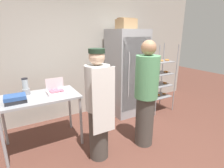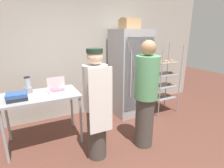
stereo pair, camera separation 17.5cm
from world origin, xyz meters
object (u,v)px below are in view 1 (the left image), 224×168
at_px(baking_rack, 160,78).
at_px(donut_box, 56,91).
at_px(blender_pitcher, 26,87).
at_px(person_baker, 98,105).
at_px(cardboard_storage_box, 126,24).
at_px(refrigerator, 127,73).
at_px(person_customer, 146,95).
at_px(binder_stack, 15,99).

xyz_separation_m(baking_rack, donut_box, (-2.47, -0.11, 0.13)).
xyz_separation_m(blender_pitcher, person_baker, (0.85, -0.95, -0.14)).
distance_m(donut_box, blender_pitcher, 0.49).
bearing_deg(baking_rack, cardboard_storage_box, 157.64).
relative_size(baking_rack, person_baker, 0.97).
distance_m(refrigerator, person_baker, 1.75).
bearing_deg(refrigerator, person_customer, -110.84).
xyz_separation_m(baking_rack, blender_pitcher, (-2.91, 0.10, 0.21)).
height_order(baking_rack, person_customer, person_customer).
xyz_separation_m(donut_box, person_baker, (0.42, -0.73, -0.07)).
height_order(blender_pitcher, binder_stack, blender_pitcher).
relative_size(binder_stack, person_baker, 0.18).
xyz_separation_m(baking_rack, binder_stack, (-3.08, -0.19, 0.14)).
distance_m(baking_rack, binder_stack, 3.09).
bearing_deg(baking_rack, person_baker, -157.73).
relative_size(donut_box, person_customer, 0.17).
distance_m(binder_stack, person_customer, 1.99).
bearing_deg(person_baker, donut_box, 119.68).
height_order(refrigerator, person_baker, refrigerator).
xyz_separation_m(refrigerator, blender_pitcher, (-2.15, -0.22, 0.04)).
relative_size(baking_rack, binder_stack, 5.43).
bearing_deg(refrigerator, baking_rack, -22.91).
distance_m(donut_box, person_customer, 1.48).
height_order(cardboard_storage_box, person_baker, cardboard_storage_box).
relative_size(cardboard_storage_box, person_baker, 0.22).
relative_size(binder_stack, person_customer, 0.17).
bearing_deg(cardboard_storage_box, person_customer, -109.17).
xyz_separation_m(refrigerator, person_customer, (-0.47, -1.24, -0.07)).
distance_m(baking_rack, person_customer, 1.54).
distance_m(blender_pitcher, cardboard_storage_box, 2.36).
height_order(donut_box, binder_stack, donut_box).
height_order(refrigerator, person_customer, refrigerator).
bearing_deg(binder_stack, person_customer, -21.33).
xyz_separation_m(refrigerator, person_baker, (-1.30, -1.16, -0.10)).
distance_m(donut_box, binder_stack, 0.61).
bearing_deg(person_customer, binder_stack, 158.67).
distance_m(binder_stack, person_baker, 1.21).
bearing_deg(person_customer, donut_box, 147.15).
xyz_separation_m(blender_pitcher, binder_stack, (-0.17, -0.30, -0.07)).
xyz_separation_m(refrigerator, binder_stack, (-2.32, -0.51, -0.03)).
height_order(baking_rack, person_baker, person_baker).
bearing_deg(binder_stack, cardboard_storage_box, 12.87).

